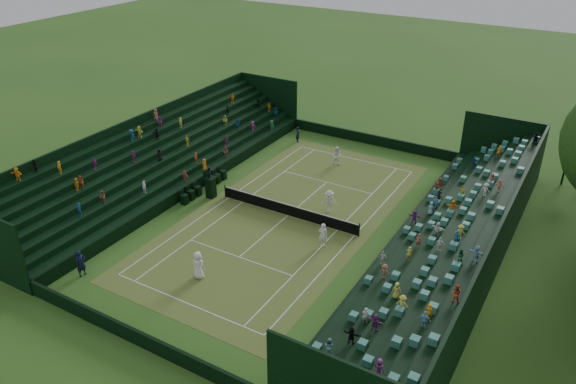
# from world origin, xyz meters

# --- Properties ---
(ground) EXTENTS (160.00, 160.00, 0.00)m
(ground) POSITION_xyz_m (0.00, 0.00, 0.00)
(ground) COLOR #2F5A1C
(ground) RESTS_ON ground
(court_surface) EXTENTS (12.97, 26.77, 0.01)m
(court_surface) POSITION_xyz_m (0.00, 0.00, 0.01)
(court_surface) COLOR #3D6E24
(court_surface) RESTS_ON ground
(perimeter_wall_north) EXTENTS (17.17, 0.20, 1.00)m
(perimeter_wall_north) POSITION_xyz_m (0.00, 15.88, 0.50)
(perimeter_wall_north) COLOR black
(perimeter_wall_north) RESTS_ON ground
(perimeter_wall_south) EXTENTS (17.17, 0.20, 1.00)m
(perimeter_wall_south) POSITION_xyz_m (0.00, -15.88, 0.50)
(perimeter_wall_south) COLOR black
(perimeter_wall_south) RESTS_ON ground
(perimeter_wall_east) EXTENTS (0.20, 31.77, 1.00)m
(perimeter_wall_east) POSITION_xyz_m (8.48, 0.00, 0.50)
(perimeter_wall_east) COLOR black
(perimeter_wall_east) RESTS_ON ground
(perimeter_wall_west) EXTENTS (0.20, 31.77, 1.00)m
(perimeter_wall_west) POSITION_xyz_m (-8.48, 0.00, 0.50)
(perimeter_wall_west) COLOR black
(perimeter_wall_west) RESTS_ON ground
(north_grandstand) EXTENTS (6.60, 32.00, 4.90)m
(north_grandstand) POSITION_xyz_m (12.66, 0.00, 1.55)
(north_grandstand) COLOR black
(north_grandstand) RESTS_ON ground
(south_grandstand) EXTENTS (6.60, 32.00, 4.90)m
(south_grandstand) POSITION_xyz_m (-12.66, 0.00, 1.55)
(south_grandstand) COLOR black
(south_grandstand) RESTS_ON ground
(tennis_net) EXTENTS (11.67, 0.10, 1.06)m
(tennis_net) POSITION_xyz_m (0.00, 0.00, 0.53)
(tennis_net) COLOR black
(tennis_net) RESTS_ON ground
(umpire_chair) EXTENTS (0.83, 0.83, 2.60)m
(umpire_chair) POSITION_xyz_m (-6.77, -0.57, 1.11)
(umpire_chair) COLOR black
(umpire_chair) RESTS_ON ground
(courtside_chairs) EXTENTS (0.53, 5.50, 1.15)m
(courtside_chairs) POSITION_xyz_m (-7.88, -0.01, 0.43)
(courtside_chairs) COLOR black
(courtside_chairs) RESTS_ON ground
(player_near_west) EXTENTS (0.93, 0.62, 1.89)m
(player_near_west) POSITION_xyz_m (-0.88, -9.50, 0.94)
(player_near_west) COLOR white
(player_near_west) RESTS_ON ground
(player_near_east) EXTENTS (0.76, 0.61, 1.80)m
(player_near_east) POSITION_xyz_m (4.15, -2.37, 0.90)
(player_near_east) COLOR white
(player_near_east) RESTS_ON ground
(player_far_west) EXTENTS (1.02, 0.90, 1.78)m
(player_far_west) POSITION_xyz_m (-0.75, 9.85, 0.89)
(player_far_west) COLOR white
(player_far_west) RESTS_ON ground
(player_far_east) EXTENTS (1.33, 1.02, 1.81)m
(player_far_east) POSITION_xyz_m (2.38, 2.08, 0.91)
(player_far_east) COLOR white
(player_far_east) RESTS_ON ground
(line_judge_north) EXTENTS (0.54, 0.66, 1.57)m
(line_judge_north) POSITION_xyz_m (-6.42, 12.80, 0.78)
(line_judge_north) COLOR black
(line_judge_north) RESTS_ON ground
(line_judge_south) EXTENTS (0.52, 0.72, 1.82)m
(line_judge_south) POSITION_xyz_m (-7.38, -13.04, 0.91)
(line_judge_south) COLOR black
(line_judge_south) RESTS_ON ground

